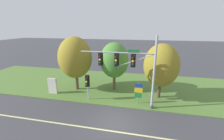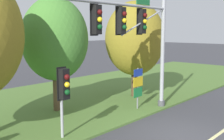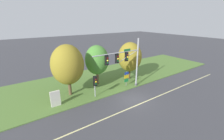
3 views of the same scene
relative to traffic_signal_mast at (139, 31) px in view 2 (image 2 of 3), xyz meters
The scene contains 7 objects.
ground_plane 5.34m from the traffic_signal_mast, 106.34° to the right, with size 160.00×160.00×0.00m, color #3D3D42.
grass_verge 6.94m from the traffic_signal_mast, 99.07° to the left, with size 48.00×11.50×0.10m, color #517533.
traffic_signal_mast is the anchor object (origin of this frame).
pedestrian_signal_near_kerb 5.10m from the traffic_signal_mast, behind, with size 0.46×0.55×2.91m.
route_sign_post 3.14m from the traffic_signal_mast, 37.56° to the left, with size 0.84×0.08×2.28m.
tree_left_of_mast 4.47m from the traffic_signal_mast, 121.56° to the left, with size 3.53×3.53×6.08m.
tree_behind_signpost 4.15m from the traffic_signal_mast, 40.22° to the left, with size 3.83×3.83×6.19m.
Camera 2 is at (-10.55, -5.48, 4.44)m, focal length 45.00 mm.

